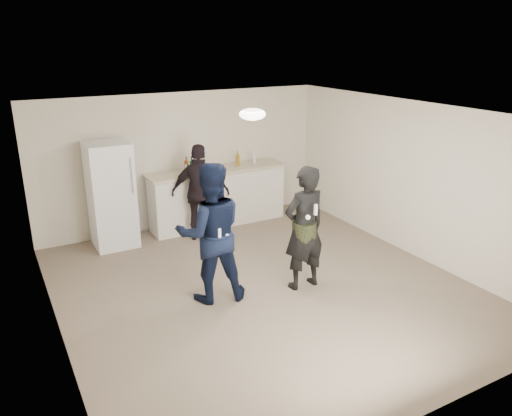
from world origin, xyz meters
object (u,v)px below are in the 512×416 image
fridge (111,195)px  shaker (187,169)px  man (211,233)px  spectator (201,193)px  woman (304,228)px  counter (218,198)px

fridge → shaker: size_ratio=10.59×
man → spectator: size_ratio=1.12×
man → spectator: man is taller
shaker → man: man is taller
fridge → man: size_ratio=0.94×
man → woman: bearing=179.4°
woman → spectator: bearing=-79.1°
shaker → spectator: (0.03, -0.52, -0.32)m
woman → spectator: size_ratio=1.05×
man → fridge: bearing=-60.6°
woman → spectator: woman is taller
spectator → shaker: bearing=-57.3°
man → spectator: (0.72, 2.05, -0.10)m
woman → counter: bearing=-92.6°
shaker → man: size_ratio=0.09×
fridge → spectator: size_ratio=1.05×
counter → woman: woman is taller
shaker → woman: size_ratio=0.09×
shaker → woman: woman is taller
man → woman: (1.28, -0.33, -0.06)m
fridge → shaker: 1.43m
fridge → man: 2.62m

